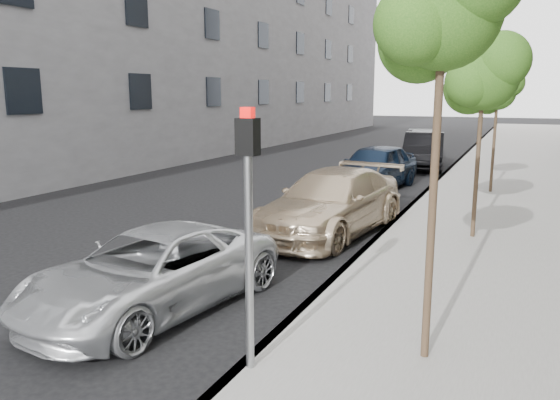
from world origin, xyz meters
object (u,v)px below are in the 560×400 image
Objects in this scene: tree_far at (499,92)px; signal_pole at (249,210)px; minivan at (152,271)px; tree_mid at (485,75)px; sedan_blue at (375,167)px; sedan_black at (424,151)px; sedan_rear at (422,143)px; tree_near at (446,12)px; suv at (332,202)px.

tree_far is 14.36m from signal_pole.
signal_pole is 3.11m from minivan.
tree_mid is 8.09m from signal_pole.
sedan_blue is 0.96× the size of sedan_black.
sedan_blue is at bearing -97.83° from sedan_rear.
tree_mid is 0.97× the size of sedan_blue.
sedan_rear is at bearing 103.52° from tree_mid.
sedan_blue is 6.40m from sedan_black.
signal_pole is at bearing -19.22° from minivan.
signal_pole is (-1.93, -14.17, -1.36)m from tree_far.
sedan_black reaches higher than sedan_blue.
minivan is 12.52m from sedan_blue.
sedan_rear is at bearing 98.70° from minivan.
sedan_black is 1.03× the size of sedan_rear.
tree_near is 1.05× the size of sedan_blue.
tree_near reaches higher than tree_mid.
suv is (-3.33, 5.94, -3.56)m from tree_near.
signal_pole is 0.66× the size of sedan_blue.
signal_pole is 0.63× the size of sedan_black.
tree_near is 25.15m from sedan_rear.
sedan_blue is 11.88m from sedan_rear.
minivan is (-4.35, -12.88, -2.82)m from tree_far.
tree_mid is 1.47× the size of signal_pole.
tree_near is 1.60× the size of signal_pole.
minivan is at bearing -92.49° from suv.
tree_near is at bearing 33.88° from signal_pole.
tree_near is at bearing -87.86° from sedan_black.
signal_pole is at bearing -73.66° from sedan_blue.
sedan_rear is (-1.00, 5.51, -0.12)m from sedan_black.
signal_pole reaches higher than sedan_black.
signal_pole is 7.37m from suv.
sedan_rear is at bearing 92.51° from sedan_black.
sedan_black is at bearing 104.91° from tree_mid.
tree_near is 1.04× the size of sedan_rear.
sedan_blue is at bearing 101.10° from signal_pole.
tree_near is 0.94× the size of suv.
signal_pole is 20.25m from sedan_black.
tree_mid reaches higher than minivan.
sedan_blue reaches higher than sedan_rear.
tree_far is 13.89m from minivan.
sedan_black is at bearing 97.44° from suv.
suv is at bearing -96.50° from sedan_rear.
sedan_blue is (-3.97, 12.63, -3.52)m from tree_near.
tree_far is 1.30× the size of signal_pole.
sedan_rear is (-1.00, 18.57, -0.08)m from suv.
tree_mid is at bearing -86.07° from sedan_rear.
sedan_black is at bearing 119.02° from tree_far.
tree_mid is at bearing -90.00° from tree_far.
tree_far is at bearing -68.78° from sedan_black.
tree_far reaches higher than suv.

